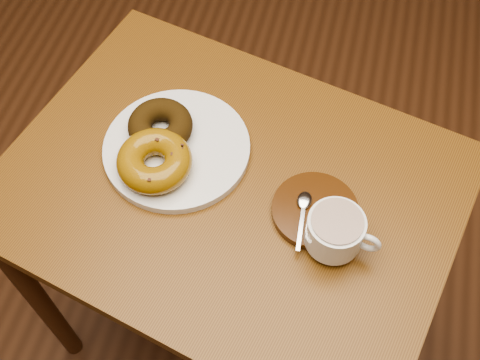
% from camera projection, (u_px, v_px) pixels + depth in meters
% --- Properties ---
extents(ground, '(6.00, 6.00, 0.00)m').
position_uv_depth(ground, '(147.00, 302.00, 1.65)').
color(ground, '#4F2D18').
rests_on(ground, ground).
extents(cafe_table, '(0.87, 0.73, 0.71)m').
position_uv_depth(cafe_table, '(230.00, 217.00, 1.11)').
color(cafe_table, brown).
rests_on(cafe_table, ground).
extents(donut_plate, '(0.28, 0.28, 0.02)m').
position_uv_depth(donut_plate, '(177.00, 148.00, 1.05)').
color(donut_plate, white).
rests_on(donut_plate, cafe_table).
extents(donut_cinnamon, '(0.13, 0.13, 0.04)m').
position_uv_depth(donut_cinnamon, '(160.00, 126.00, 1.04)').
color(donut_cinnamon, '#33210A').
rests_on(donut_cinnamon, donut_plate).
extents(donut_caramel, '(0.13, 0.13, 0.05)m').
position_uv_depth(donut_caramel, '(154.00, 161.00, 0.99)').
color(donut_caramel, '#91660F').
rests_on(donut_caramel, donut_plate).
extents(saucer, '(0.14, 0.14, 0.02)m').
position_uv_depth(saucer, '(315.00, 211.00, 0.98)').
color(saucer, '#3B1D08').
rests_on(saucer, cafe_table).
extents(coffee_cup, '(0.12, 0.09, 0.06)m').
position_uv_depth(coffee_cup, '(336.00, 231.00, 0.92)').
color(coffee_cup, white).
rests_on(coffee_cup, saucer).
extents(teaspoon, '(0.02, 0.11, 0.01)m').
position_uv_depth(teaspoon, '(304.00, 206.00, 0.97)').
color(teaspoon, silver).
rests_on(teaspoon, saucer).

